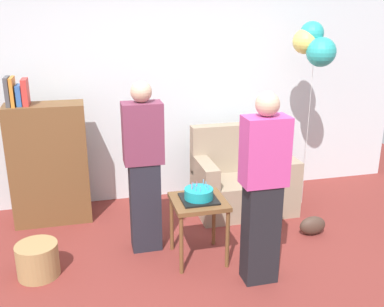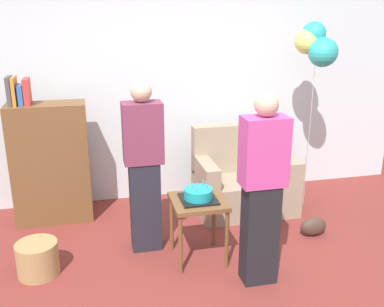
% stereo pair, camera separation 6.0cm
% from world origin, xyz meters
% --- Properties ---
extents(ground_plane, '(8.00, 8.00, 0.00)m').
position_xyz_m(ground_plane, '(0.00, 0.00, 0.00)').
color(ground_plane, maroon).
extents(wall_back, '(6.00, 0.10, 2.70)m').
position_xyz_m(wall_back, '(0.00, 2.05, 1.35)').
color(wall_back, silver).
rests_on(wall_back, ground_plane).
extents(couch, '(1.10, 0.70, 0.96)m').
position_xyz_m(couch, '(0.73, 1.40, 0.34)').
color(couch, gray).
rests_on(couch, ground_plane).
extents(bookshelf, '(0.80, 0.36, 1.59)m').
position_xyz_m(bookshelf, '(-1.39, 1.61, 0.67)').
color(bookshelf, brown).
rests_on(bookshelf, ground_plane).
extents(side_table, '(0.48, 0.48, 0.59)m').
position_xyz_m(side_table, '(-0.04, 0.46, 0.50)').
color(side_table, brown).
rests_on(side_table, ground_plane).
extents(birthday_cake, '(0.32, 0.32, 0.17)m').
position_xyz_m(birthday_cake, '(-0.04, 0.46, 0.64)').
color(birthday_cake, black).
rests_on(birthday_cake, side_table).
extents(person_blowing_candles, '(0.36, 0.22, 1.63)m').
position_xyz_m(person_blowing_candles, '(-0.49, 0.77, 0.83)').
color(person_blowing_candles, '#23232D').
rests_on(person_blowing_candles, ground_plane).
extents(person_holding_cake, '(0.36, 0.22, 1.63)m').
position_xyz_m(person_holding_cake, '(0.37, 0.01, 0.83)').
color(person_holding_cake, black).
rests_on(person_holding_cake, ground_plane).
extents(wicker_basket, '(0.36, 0.36, 0.30)m').
position_xyz_m(wicker_basket, '(-1.47, 0.52, 0.15)').
color(wicker_basket, '#A88451').
rests_on(wicker_basket, ground_plane).
extents(handbag, '(0.28, 0.14, 0.20)m').
position_xyz_m(handbag, '(1.21, 0.61, 0.10)').
color(handbag, '#473328').
rests_on(handbag, ground_plane).
extents(balloon_bunch, '(0.41, 0.45, 2.10)m').
position_xyz_m(balloon_bunch, '(1.48, 1.37, 1.86)').
color(balloon_bunch, silver).
rests_on(balloon_bunch, ground_plane).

